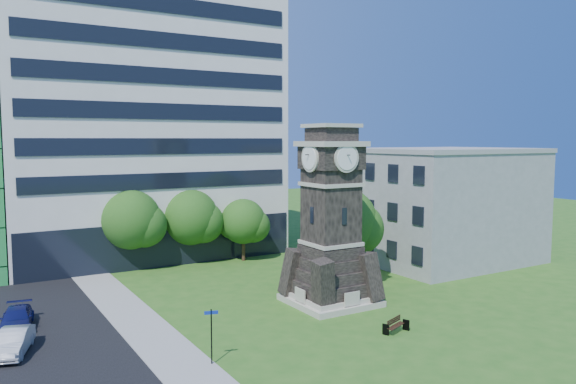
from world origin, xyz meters
TOP-DOWN VIEW (x-y plane):
  - ground at (0.00, 0.00)m, footprint 160.00×160.00m
  - sidewalk at (-9.50, 5.00)m, footprint 3.00×70.00m
  - clock_tower at (3.00, 2.00)m, footprint 5.40×5.40m
  - office_tall at (-3.20, 25.84)m, footprint 26.20×15.11m
  - office_low at (19.97, 8.00)m, footprint 15.20×12.20m
  - car_street_mid at (-16.52, 2.98)m, footprint 2.54×4.18m
  - car_street_north at (-15.99, 7.21)m, footprint 2.45×4.46m
  - car_east_lot at (16.12, 3.35)m, footprint 4.95×2.34m
  - park_bench at (2.86, -4.76)m, footprint 1.65×0.44m
  - street_sign at (-8.18, -3.65)m, footprint 0.68×0.07m
  - tree_nw at (-5.94, 18.72)m, footprint 5.61×5.10m
  - tree_nc at (-0.58, 18.70)m, footprint 5.54×5.04m
  - tree_ne at (3.99, 17.25)m, footprint 4.58×4.16m
  - tree_east at (7.58, 6.75)m, footprint 6.07×5.52m

SIDE VIEW (x-z plane):
  - ground at x=0.00m, z-range 0.00..0.00m
  - sidewalk at x=-9.50m, z-range 0.00..0.06m
  - park_bench at x=2.86m, z-range 0.03..0.88m
  - car_street_north at x=-15.99m, z-range 0.00..1.22m
  - car_street_mid at x=-16.52m, z-range 0.00..1.30m
  - car_east_lot at x=16.12m, z-range 0.00..1.36m
  - street_sign at x=-8.18m, z-range 0.36..3.20m
  - tree_ne at x=3.99m, z-range 0.64..6.39m
  - tree_nc at x=-0.58m, z-range 0.67..7.40m
  - tree_nw at x=-5.94m, z-range 0.74..7.69m
  - tree_east at x=7.58m, z-range 0.77..8.21m
  - office_low at x=19.97m, z-range 0.01..10.41m
  - clock_tower at x=3.00m, z-range -0.83..11.39m
  - office_tall at x=-3.20m, z-range -0.08..28.52m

